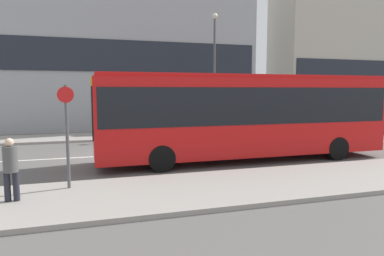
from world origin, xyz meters
The scene contains 11 objects.
ground_plane centered at (0.00, 0.00, 0.00)m, with size 120.00×120.00×0.00m, color #595654.
sidewalk_near centered at (0.00, -6.25, 0.07)m, with size 44.00×3.50×0.13m.
sidewalk_far centered at (0.00, 6.25, 0.07)m, with size 44.00×3.50×0.13m.
lane_centerline centered at (0.00, 0.00, 0.00)m, with size 41.80×0.16×0.01m.
apartment_block_left_tower centered at (2.66, 12.39, 9.62)m, with size 18.67×5.86×19.26m.
apartment_block_right_tower centered at (21.53, 11.76, 8.07)m, with size 12.17×4.59×16.16m.
city_bus centered at (5.33, -2.46, 2.00)m, with size 12.00×2.57×3.48m.
parked_car_0 centered at (14.49, 3.34, 0.66)m, with size 4.00×1.89×1.40m.
pedestrian_near_stop centered at (-2.65, -6.07, 1.02)m, with size 0.35×0.34×1.57m.
bus_stop_sign centered at (-1.37, -5.26, 1.80)m, with size 0.44×0.12×2.88m.
street_lamp centered at (6.91, 5.22, 4.67)m, with size 0.36×0.36×7.52m.
Camera 1 is at (-0.79, -15.23, 2.84)m, focal length 32.00 mm.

